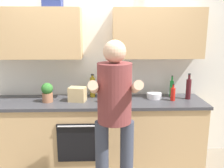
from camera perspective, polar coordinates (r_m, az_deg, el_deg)
The scene contains 14 objects.
ground_plane at distance 3.57m, azimuth -3.20°, elevation -17.96°, with size 12.00×12.00×0.00m, color #756B5B.
back_wall_unit at distance 3.36m, azimuth -3.42°, elevation 7.25°, with size 4.00×0.38×2.50m.
counter at distance 3.36m, azimuth -3.31°, elevation -11.34°, with size 2.84×0.67×0.90m.
person_standing at distance 2.41m, azimuth 0.60°, elevation -6.48°, with size 0.49×0.45×1.73m.
bottle_wine at distance 3.41m, azimuth 17.71°, elevation -1.00°, with size 0.07×0.07×0.35m.
bottle_soda at distance 3.49m, azimuth 13.99°, elevation -0.92°, with size 0.05×0.05×0.30m.
bottle_vinegar at distance 3.39m, azimuth 1.78°, elevation -1.28°, with size 0.05×0.05×0.23m.
bottle_oil at distance 3.35m, azimuth -4.65°, elevation -0.69°, with size 0.07×0.07×0.32m.
bottle_hotsauce at distance 3.29m, azimuth 14.27°, elevation -2.30°, with size 0.06×0.06×0.23m.
cup_stoneware at distance 3.14m, azimuth -2.32°, elevation -3.44°, with size 0.08×0.08×0.10m, color slate.
cup_coffee at distance 3.26m, azimuth 2.17°, elevation -2.72°, with size 0.09×0.09×0.11m, color white.
mixing_bowl at distance 3.36m, azimuth 9.98°, elevation -2.70°, with size 0.20×0.20×0.08m, color silver.
potted_herb at distance 3.23m, azimuth -15.12°, elevation -1.87°, with size 0.15×0.15×0.25m.
grocery_bag_bread at distance 3.19m, azimuth -8.23°, elevation -2.43°, with size 0.22×0.16×0.19m, color tan.
Camera 1 is at (0.10, -3.07, 1.82)m, focal length 38.48 mm.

